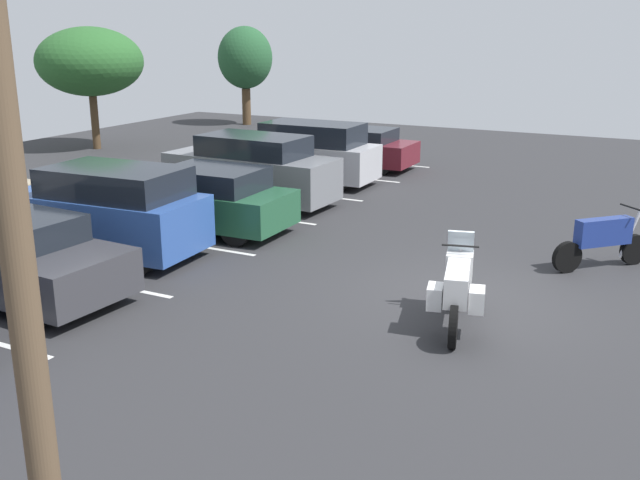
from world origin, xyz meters
name	(u,v)px	position (x,y,z in m)	size (l,w,h in m)	color
ground	(462,300)	(0.00, 0.00, -0.05)	(44.00, 44.00, 0.10)	#2D2D30
motorcycle_touring	(457,286)	(-1.26, -0.25, 0.67)	(2.31, 1.04, 1.43)	black
motorcycle_second	(603,239)	(2.91, -2.01, 0.62)	(1.72, 1.66, 1.28)	black
parking_stripes	(117,257)	(-1.00, 7.27, 0.00)	(25.74, 5.14, 0.01)	silver
car_charcoal	(8,257)	(-3.66, 7.37, 0.73)	(2.20, 4.86, 1.50)	#38383D
car_blue	(108,211)	(-0.94, 7.48, 0.97)	(2.13, 4.32, 1.93)	#2D519E
car_green	(202,199)	(1.63, 6.92, 0.76)	(1.96, 4.57, 1.54)	#235638
car_grey	(252,170)	(4.52, 7.35, 0.93)	(1.95, 4.88, 1.89)	slate
car_silver	(305,153)	(7.61, 7.34, 0.93)	(1.82, 4.69, 1.88)	#B7B7BC
car_maroon	(350,147)	(10.59, 7.18, 0.69)	(1.84, 4.64, 1.38)	maroon
tree_far_right	(245,58)	(18.57, 16.52, 3.20)	(2.64, 2.64, 4.71)	#4C3823
tree_center	(90,62)	(9.57, 17.84, 3.38)	(4.09, 4.09, 4.71)	#4C3823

